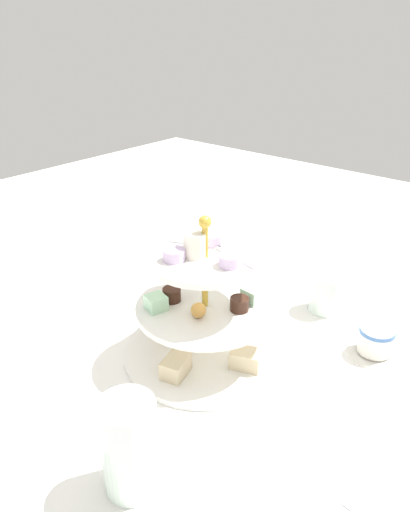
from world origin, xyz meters
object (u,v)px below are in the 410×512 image
Objects in this scene: tiered_serving_stand at (205,317)px; water_glass_tall_right at (130,446)px; butter_knife_left at (28,335)px; water_glass_mid_back at (208,265)px; butter_knife_right at (382,465)px; water_glass_short_left at (326,293)px; teacup_with_saucer at (375,342)px.

water_glass_tall_right is at bearing 111.50° from tiered_serving_stand.
tiered_serving_stand is at bearing 82.67° from butter_knife_left.
water_glass_tall_right is at bearing 119.52° from water_glass_mid_back.
butter_knife_right is (-0.60, -0.14, 0.00)m from butter_knife_left.
water_glass_tall_right is 0.75× the size of butter_knife_right.
water_glass_short_left reaches higher than teacup_with_saucer.
water_glass_short_left is 0.15m from teacup_with_saucer.
water_glass_tall_right reaches higher than butter_knife_left.
teacup_with_saucer is (-0.22, -0.19, -0.05)m from tiered_serving_stand.
tiered_serving_stand is 2.15× the size of water_glass_tall_right.
water_glass_short_left is (-0.09, -0.26, -0.04)m from tiered_serving_stand.
teacup_with_saucer reaches higher than butter_knife_right.
water_glass_tall_right is (-0.10, 0.25, -0.01)m from tiered_serving_stand.
water_glass_mid_back is at bearing -51.55° from tiered_serving_stand.
butter_knife_left is at bearing -13.03° from water_glass_tall_right.
teacup_with_saucer is at bearing 178.94° from water_glass_mid_back.
butter_knife_left is 0.38m from water_glass_mid_back.
water_glass_mid_back reaches higher than butter_knife_left.
teacup_with_saucer is 0.37m from water_glass_mid_back.
water_glass_short_left is at bearing -29.22° from teacup_with_saucer.
tiered_serving_stand is at bearing -68.50° from water_glass_tall_right.
butter_knife_right is at bearing 115.37° from teacup_with_saucer.
water_glass_short_left is 0.44× the size of butter_knife_right.
butter_knife_right is (-0.23, 0.29, -0.04)m from water_glass_short_left.
teacup_with_saucer is (-0.12, -0.44, -0.04)m from water_glass_tall_right.
butter_knife_right is (-0.10, 0.22, -0.02)m from teacup_with_saucer.
water_glass_short_left is 0.56m from butter_knife_left.
butter_knife_left is (0.28, 0.17, -0.07)m from tiered_serving_stand.
tiered_serving_stand is 3.64× the size of water_glass_short_left.
butter_knife_left is at bearing 31.19° from tiered_serving_stand.
tiered_serving_stand is 0.28m from water_glass_short_left.
butter_knife_left is 0.61m from butter_knife_right.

